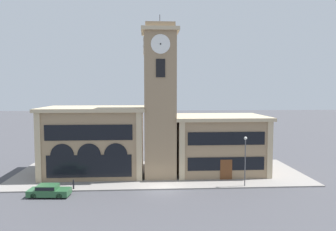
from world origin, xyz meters
TOP-DOWN VIEW (x-y plane):
  - ground_plane at (0.00, 0.00)m, footprint 300.00×300.00m
  - sidewalk_kerb at (0.00, 7.30)m, footprint 38.23×14.60m
  - clock_tower at (-0.00, 5.46)m, footprint 4.67×4.67m
  - town_hall_left_wing at (-8.70, 8.01)m, footprint 13.53×9.82m
  - town_hall_right_wing at (8.18, 8.01)m, footprint 12.49×9.82m
  - parked_car_near at (-12.10, -1.56)m, footprint 4.40×2.12m
  - street_lamp at (9.69, 0.54)m, footprint 0.36×0.36m
  - bollard at (-9.99, 0.59)m, footprint 0.18×0.18m

SIDE VIEW (x-z plane):
  - ground_plane at x=0.00m, z-range 0.00..0.00m
  - sidewalk_kerb at x=0.00m, z-range 0.00..0.15m
  - bollard at x=-9.99m, z-range 0.14..1.20m
  - parked_car_near at x=-12.10m, z-range 0.03..1.31m
  - town_hall_right_wing at x=8.18m, z-range 0.03..7.85m
  - street_lamp at x=9.69m, z-range 1.05..6.84m
  - town_hall_left_wing at x=-8.70m, z-range 0.02..9.06m
  - clock_tower at x=0.00m, z-range -0.54..20.20m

